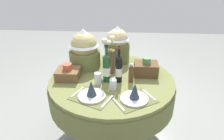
{
  "coord_description": "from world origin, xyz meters",
  "views": [
    {
      "loc": [
        0.13,
        -1.86,
        1.78
      ],
      "look_at": [
        0.0,
        0.03,
        0.81
      ],
      "focal_mm": 33.87,
      "sensor_mm": 36.0,
      "label": 1
    }
  ],
  "objects": [
    {
      "name": "wine_bottle_centre",
      "position": [
        0.07,
        -0.05,
        0.87
      ],
      "size": [
        0.07,
        0.07,
        0.37
      ],
      "color": "black",
      "rests_on": "dining_table"
    },
    {
      "name": "ground",
      "position": [
        0.0,
        0.0,
        0.0
      ],
      "size": [
        8.0,
        8.0,
        0.0
      ],
      "primitive_type": "plane",
      "color": "gray"
    },
    {
      "name": "place_setting_right",
      "position": [
        0.22,
        -0.36,
        0.78
      ],
      "size": [
        0.43,
        0.4,
        0.16
      ],
      "color": "brown",
      "rests_on": "dining_table"
    },
    {
      "name": "gift_tub_back_left",
      "position": [
        -0.32,
        0.27,
        0.96
      ],
      "size": [
        0.34,
        0.34,
        0.43
      ],
      "color": "olive",
      "rests_on": "dining_table"
    },
    {
      "name": "flower_vase",
      "position": [
        -0.03,
        0.14,
        0.92
      ],
      "size": [
        0.15,
        0.22,
        0.44
      ],
      "color": "brown",
      "rests_on": "dining_table"
    },
    {
      "name": "gift_tub_back_centre",
      "position": [
        0.03,
        0.43,
        0.96
      ],
      "size": [
        0.28,
        0.28,
        0.43
      ],
      "color": "#566033",
      "rests_on": "dining_table"
    },
    {
      "name": "woven_basket_side_right",
      "position": [
        0.35,
        0.11,
        0.81
      ],
      "size": [
        0.24,
        0.18,
        0.19
      ],
      "color": "brown",
      "rests_on": "dining_table"
    },
    {
      "name": "wine_bottle_left",
      "position": [
        -0.05,
        -0.05,
        0.88
      ],
      "size": [
        0.07,
        0.07,
        0.38
      ],
      "color": "#194223",
      "rests_on": "dining_table"
    },
    {
      "name": "pepper_mill",
      "position": [
        0.19,
        -0.04,
        0.82
      ],
      "size": [
        0.05,
        0.05,
        0.2
      ],
      "color": "brown",
      "rests_on": "dining_table"
    },
    {
      "name": "tumbler_near_left",
      "position": [
        0.03,
        -0.2,
        0.78
      ],
      "size": [
        0.07,
        0.07,
        0.1
      ],
      "primitive_type": "cylinder",
      "color": "silver",
      "rests_on": "dining_table"
    },
    {
      "name": "dining_table",
      "position": [
        0.0,
        0.0,
        0.58
      ],
      "size": [
        1.28,
        1.28,
        0.73
      ],
      "color": "olive",
      "rests_on": "ground"
    },
    {
      "name": "tumbler_near_right",
      "position": [
        -0.13,
        -0.11,
        0.79
      ],
      "size": [
        0.07,
        0.07,
        0.12
      ],
      "primitive_type": "cylinder",
      "color": "silver",
      "rests_on": "dining_table"
    },
    {
      "name": "place_setting_left",
      "position": [
        -0.15,
        -0.34,
        0.78
      ],
      "size": [
        0.42,
        0.38,
        0.16
      ],
      "color": "brown",
      "rests_on": "dining_table"
    },
    {
      "name": "woven_basket_side_left",
      "position": [
        -0.44,
        -0.03,
        0.79
      ],
      "size": [
        0.23,
        0.2,
        0.16
      ],
      "color": "brown",
      "rests_on": "dining_table"
    }
  ]
}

